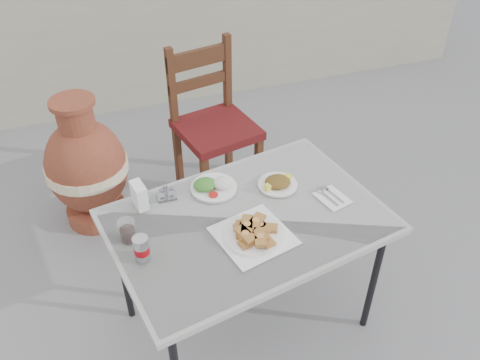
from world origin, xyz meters
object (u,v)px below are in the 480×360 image
object	(u,v)px
salad_chopped_plate	(278,183)
pide_plate	(254,231)
napkin_holder	(139,195)
soda_can	(142,249)
cola_glass	(128,232)
chair	(213,124)
condiment_caddy	(166,194)
cafe_table	(248,226)
salad_rice_plate	(213,185)
terracotta_urn	(87,167)

from	to	relation	value
salad_chopped_plate	pide_plate	bearing A→B (deg)	-128.54
napkin_holder	soda_can	bearing A→B (deg)	-109.46
pide_plate	cola_glass	world-z (taller)	cola_glass
napkin_holder	chair	bearing A→B (deg)	44.76
pide_plate	chair	bearing A→B (deg)	82.02
salad_chopped_plate	condiment_caddy	xyz separation A→B (m)	(-0.50, 0.08, 0.00)
cola_glass	pide_plate	bearing A→B (deg)	-16.26
cola_glass	cafe_table	bearing A→B (deg)	-3.89
salad_chopped_plate	chair	bearing A→B (deg)	93.38
salad_chopped_plate	chair	world-z (taller)	chair
cafe_table	salad_rice_plate	distance (m)	0.26
cola_glass	napkin_holder	distance (m)	0.21
cola_glass	soda_can	bearing A→B (deg)	-73.51
cafe_table	napkin_holder	xyz separation A→B (m)	(-0.41, 0.22, 0.11)
cafe_table	cola_glass	world-z (taller)	cola_glass
soda_can	condiment_caddy	distance (m)	0.37
salad_chopped_plate	terracotta_urn	world-z (taller)	terracotta_urn
cola_glass	salad_rice_plate	bearing A→B (deg)	25.92
cafe_table	condiment_caddy	distance (m)	0.39
condiment_caddy	cola_glass	bearing A→B (deg)	-133.56
condiment_caddy	salad_rice_plate	bearing A→B (deg)	-2.72
salad_chopped_plate	terracotta_urn	xyz separation A→B (m)	(-0.83, 0.86, -0.32)
pide_plate	terracotta_urn	xyz separation A→B (m)	(-0.61, 1.13, -0.34)
terracotta_urn	salad_rice_plate	bearing A→B (deg)	-55.57
cafe_table	salad_chopped_plate	distance (m)	0.27
cola_glass	salad_chopped_plate	bearing A→B (deg)	10.49
salad_rice_plate	cola_glass	xyz separation A→B (m)	(-0.41, -0.20, 0.02)
cafe_table	condiment_caddy	world-z (taller)	condiment_caddy
cafe_table	soda_can	bearing A→B (deg)	-169.23
salad_chopped_plate	soda_can	xyz separation A→B (m)	(-0.66, -0.25, 0.04)
cola_glass	terracotta_urn	world-z (taller)	terracotta_urn
pide_plate	soda_can	world-z (taller)	soda_can
napkin_holder	terracotta_urn	world-z (taller)	terracotta_urn
cafe_table	terracotta_urn	distance (m)	1.23
cafe_table	soda_can	size ratio (longest dim) A/B	11.48
soda_can	chair	distance (m)	1.31
soda_can	chair	xyz separation A→B (m)	(0.61, 1.14, -0.24)
cafe_table	napkin_holder	size ratio (longest dim) A/B	10.96
napkin_holder	salad_chopped_plate	bearing A→B (deg)	-16.76
soda_can	chair	size ratio (longest dim) A/B	0.11
salad_chopped_plate	napkin_holder	distance (m)	0.62
cafe_table	condiment_caddy	size ratio (longest dim) A/B	15.04
pide_plate	napkin_holder	world-z (taller)	napkin_holder
salad_rice_plate	pide_plate	bearing A→B (deg)	-78.55
soda_can	condiment_caddy	bearing A→B (deg)	63.64
condiment_caddy	chair	distance (m)	0.94
salad_rice_plate	salad_chopped_plate	distance (m)	0.29
cafe_table	cola_glass	xyz separation A→B (m)	(-0.50, 0.03, 0.09)
napkin_holder	chair	xyz separation A→B (m)	(0.56, 0.83, -0.24)
condiment_caddy	chair	xyz separation A→B (m)	(0.44, 0.81, -0.20)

